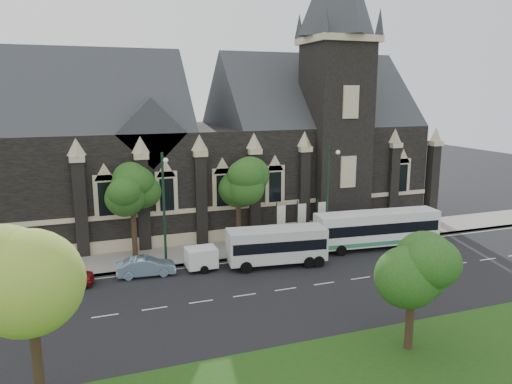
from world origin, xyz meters
name	(u,v)px	position (x,y,z in m)	size (l,w,h in m)	color
ground	(245,295)	(0.00, 0.00, 0.00)	(160.00, 160.00, 0.00)	black
sidewalk	(209,252)	(0.00, 9.50, 0.07)	(80.00, 5.00, 0.15)	gray
museum	(233,144)	(5.12, 18.78, 8.17)	(40.00, 17.70, 29.90)	black
tree_park_near	(35,270)	(-11.77, -8.77, 6.42)	(4.42, 4.42, 8.56)	black
tree_park_east	(414,264)	(6.18, -9.32, 4.62)	(3.40, 3.40, 6.28)	black
tree_walk_right	(240,181)	(3.21, 10.71, 5.82)	(4.08, 4.08, 7.80)	black
tree_walk_left	(134,188)	(-5.80, 10.70, 5.73)	(3.91, 3.91, 7.64)	black
street_lamp_near	(328,191)	(10.00, 7.09, 5.11)	(0.36, 1.88, 9.00)	black
street_lamp_mid	(164,204)	(-4.00, 7.09, 5.11)	(0.36, 1.88, 9.00)	black
banner_flag_left	(279,220)	(6.29, 9.00, 2.38)	(0.90, 0.10, 4.00)	black
banner_flag_center	(300,218)	(8.29, 9.00, 2.38)	(0.90, 0.10, 4.00)	black
banner_flag_right	(320,216)	(10.29, 9.00, 2.38)	(0.90, 0.10, 4.00)	black
tour_coach	(377,228)	(14.15, 5.74, 1.76)	(11.21, 3.39, 3.22)	white
shuttle_bus	(277,244)	(4.28, 4.70, 1.71)	(7.94, 3.50, 2.97)	silver
box_trailer	(201,258)	(-1.58, 5.64, 1.01)	(3.32, 1.95, 1.77)	white
sedan	(146,267)	(-5.71, 5.92, 0.71)	(1.50, 4.29, 1.41)	#7EA0B7
car_far_red	(61,277)	(-11.60, 5.72, 0.76)	(1.79, 4.45, 1.52)	maroon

